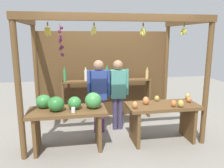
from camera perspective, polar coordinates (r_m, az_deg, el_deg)
The scene contains 7 objects.
ground_plane at distance 5.12m, azimuth -0.37°, elevation -11.51°, with size 12.00×12.00×0.00m, color gray.
market_stall at distance 5.18m, azimuth -1.29°, elevation 4.74°, with size 3.43×1.97×2.41m.
fruit_counter_left at distance 4.17m, azimuth -11.12°, elevation -7.07°, with size 1.39×0.69×1.05m.
fruit_counter_right at distance 4.53m, azimuth 12.73°, elevation -7.29°, with size 1.40×0.64×0.91m.
bottle_shelf_unit at distance 5.54m, azimuth -1.19°, elevation -1.08°, with size 2.20×0.22×1.35m.
vendor_man at distance 4.72m, azimuth -3.37°, elevation -1.56°, with size 0.48×0.21×1.57m.
vendor_woman at distance 4.88m, azimuth 1.48°, elevation -1.25°, with size 0.48×0.21×1.55m.
Camera 1 is at (-0.79, -4.63, 2.04)m, focal length 35.99 mm.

